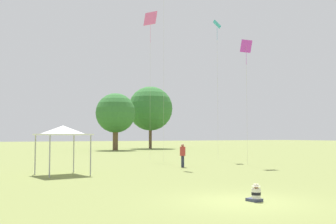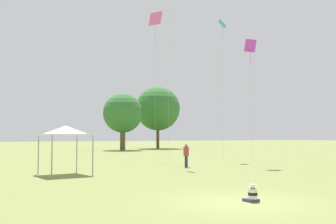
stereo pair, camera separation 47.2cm
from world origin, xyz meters
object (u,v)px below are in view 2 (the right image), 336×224
at_px(seated_toddler, 252,195).
at_px(distant_tree_0, 158,109).
at_px(kite_3, 155,22).
at_px(distant_tree_1, 123,113).
at_px(person_standing_1, 186,153).
at_px(kite_2, 222,30).
at_px(kite_7, 250,49).
at_px(canopy_tent, 66,131).

relative_size(seated_toddler, distant_tree_0, 0.05).
bearing_deg(kite_3, distant_tree_1, -178.65).
xyz_separation_m(person_standing_1, distant_tree_1, (7.33, 33.21, 4.74)).
bearing_deg(distant_tree_0, kite_3, -115.50).
bearing_deg(person_standing_1, distant_tree_0, -55.97).
bearing_deg(kite_3, distant_tree_0, 168.68).
bearing_deg(distant_tree_0, distant_tree_1, -148.65).
bearing_deg(kite_2, distant_tree_0, 55.08).
xyz_separation_m(kite_3, kite_7, (3.18, -10.22, -4.40)).
bearing_deg(seated_toddler, kite_3, 65.20).
xyz_separation_m(person_standing_1, kite_7, (5.08, -0.88, 7.75)).
relative_size(kite_2, distant_tree_1, 1.48).
bearing_deg(kite_3, kite_7, 31.46).
height_order(canopy_tent, kite_2, kite_2).
height_order(seated_toddler, person_standing_1, person_standing_1).
height_order(canopy_tent, distant_tree_1, distant_tree_1).
bearing_deg(seated_toddler, kite_2, 49.93).
bearing_deg(kite_7, canopy_tent, 52.11).
distance_m(kite_3, kite_7, 11.58).
bearing_deg(distant_tree_0, seated_toddler, -111.83).
distance_m(seated_toddler, kite_7, 18.39).
distance_m(seated_toddler, kite_3, 27.26).
relative_size(seated_toddler, kite_2, 0.05).
height_order(kite_2, distant_tree_1, kite_2).
xyz_separation_m(kite_2, distant_tree_1, (0.13, 27.32, -6.41)).
distance_m(kite_7, distant_tree_0, 40.65).
distance_m(canopy_tent, kite_7, 15.16).
xyz_separation_m(person_standing_1, canopy_tent, (-8.73, -1.47, 1.52)).
xyz_separation_m(kite_3, distant_tree_1, (5.44, 23.87, -7.42)).
bearing_deg(distant_tree_1, seated_toddler, -104.86).
height_order(kite_2, kite_7, kite_2).
bearing_deg(distant_tree_0, kite_7, -105.19).
bearing_deg(kite_3, seated_toddler, -2.74).
distance_m(kite_2, kite_7, 7.87).
distance_m(seated_toddler, canopy_tent, 12.90).
distance_m(kite_2, distant_tree_1, 28.06).
distance_m(canopy_tent, distant_tree_1, 38.35).
relative_size(seated_toddler, kite_3, 0.04).
height_order(distant_tree_0, distant_tree_1, distant_tree_0).
xyz_separation_m(kite_7, distant_tree_0, (10.64, 39.20, -1.71)).
height_order(person_standing_1, kite_3, kite_3).
bearing_deg(person_standing_1, seated_toddler, 125.85).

